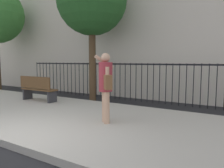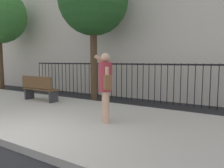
# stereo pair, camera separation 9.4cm
# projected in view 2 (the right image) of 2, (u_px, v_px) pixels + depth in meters

# --- Properties ---
(ground_plane) EXTENTS (60.00, 60.00, 0.00)m
(ground_plane) POSITION_uv_depth(u_px,v_px,m) (0.00, 146.00, 4.40)
(ground_plane) COLOR black
(sidewalk) EXTENTS (28.00, 4.40, 0.15)m
(sidewalk) POSITION_uv_depth(u_px,v_px,m) (75.00, 118.00, 6.23)
(sidewalk) COLOR #B2ADA3
(sidewalk) RESTS_ON ground
(iron_fence) EXTENTS (12.03, 0.04, 1.60)m
(iron_fence) POSITION_uv_depth(u_px,v_px,m) (135.00, 77.00, 9.23)
(iron_fence) COLOR black
(iron_fence) RESTS_ON ground
(pedestrian_on_phone) EXTENTS (0.69, 0.69, 1.73)m
(pedestrian_on_phone) POSITION_uv_depth(u_px,v_px,m) (106.00, 83.00, 5.43)
(pedestrian_on_phone) COLOR tan
(pedestrian_on_phone) RESTS_ON sidewalk
(street_bench) EXTENTS (1.60, 0.45, 0.95)m
(street_bench) POSITION_uv_depth(u_px,v_px,m) (39.00, 88.00, 8.47)
(street_bench) COLOR brown
(street_bench) RESTS_ON sidewalk
(street_tree_near) EXTENTS (2.84, 2.84, 5.56)m
(street_tree_near) POSITION_uv_depth(u_px,v_px,m) (93.00, 1.00, 8.88)
(street_tree_near) COLOR #4C3823
(street_tree_near) RESTS_ON ground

